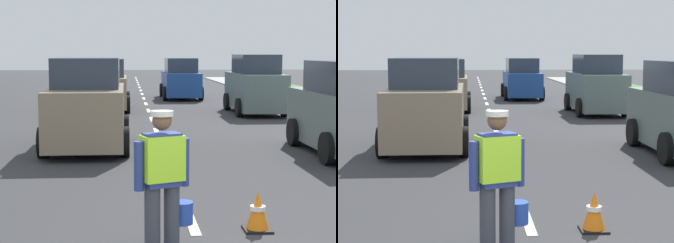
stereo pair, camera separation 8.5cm
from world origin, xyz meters
The scene contains 8 objects.
ground_plane centered at (0.00, 21.00, 0.00)m, with size 96.00×96.00×0.00m, color #333335.
lane_center_line centered at (0.00, 25.20, 0.00)m, with size 0.14×46.40×0.01m.
road_worker centered at (-0.46, 1.33, 0.93)m, with size 0.69×0.54×1.67m.
traffic_cone_near centered at (0.82, 2.19, 0.25)m, with size 0.36×0.36×0.52m.
car_outgoing_far centered at (1.83, 23.64, 0.93)m, with size 1.92×4.19×2.00m.
car_oncoming_lead centered at (-1.80, 8.87, 1.01)m, with size 2.00×3.89×2.17m.
car_parked_far centered at (3.96, 16.46, 1.03)m, with size 1.86×4.02×2.21m.
car_oncoming_second centered at (-1.68, 18.01, 0.94)m, with size 1.91×3.83×2.03m.
Camera 2 is at (-0.79, -5.07, 2.32)m, focal length 62.10 mm.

